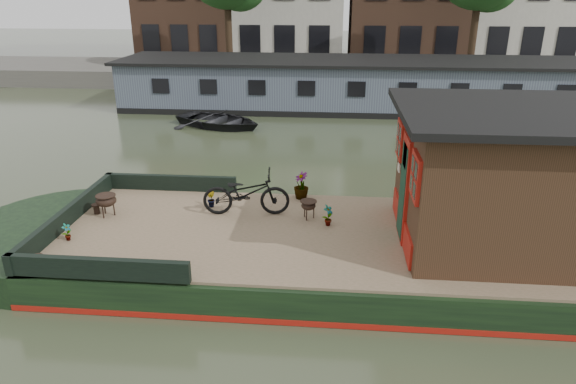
# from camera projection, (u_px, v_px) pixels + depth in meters

# --- Properties ---
(ground) EXTENTS (120.00, 120.00, 0.00)m
(ground) POSITION_uv_depth(u_px,v_px,m) (375.00, 266.00, 9.73)
(ground) COLOR #323D27
(ground) RESTS_ON ground
(houseboat_hull) EXTENTS (14.01, 4.02, 0.60)m
(houseboat_hull) POSITION_uv_depth(u_px,v_px,m) (305.00, 250.00, 9.75)
(houseboat_hull) COLOR black
(houseboat_hull) RESTS_ON ground
(houseboat_deck) EXTENTS (11.80, 3.80, 0.05)m
(houseboat_deck) POSITION_uv_depth(u_px,v_px,m) (377.00, 237.00, 9.50)
(houseboat_deck) COLOR #866A53
(houseboat_deck) RESTS_ON houseboat_hull
(bow_bulwark) EXTENTS (3.00, 4.00, 0.35)m
(bow_bulwark) POSITION_uv_depth(u_px,v_px,m) (111.00, 217.00, 9.86)
(bow_bulwark) COLOR black
(bow_bulwark) RESTS_ON houseboat_deck
(cabin) EXTENTS (4.00, 3.50, 2.42)m
(cabin) POSITION_uv_depth(u_px,v_px,m) (509.00, 177.00, 8.86)
(cabin) COLOR black
(cabin) RESTS_ON houseboat_deck
(bicycle) EXTENTS (1.79, 0.77, 0.91)m
(bicycle) POSITION_uv_depth(u_px,v_px,m) (246.00, 193.00, 10.24)
(bicycle) COLOR black
(bicycle) RESTS_ON houseboat_deck
(potted_plant_a) EXTENTS (0.26, 0.27, 0.43)m
(potted_plant_a) POSITION_uv_depth(u_px,v_px,m) (328.00, 215.00, 9.81)
(potted_plant_a) COLOR maroon
(potted_plant_a) RESTS_ON houseboat_deck
(potted_plant_b) EXTENTS (0.23, 0.24, 0.34)m
(potted_plant_b) POSITION_uv_depth(u_px,v_px,m) (211.00, 199.00, 10.71)
(potted_plant_b) COLOR brown
(potted_plant_b) RESTS_ON houseboat_deck
(potted_plant_d) EXTENTS (0.46, 0.46, 0.59)m
(potted_plant_d) POSITION_uv_depth(u_px,v_px,m) (301.00, 185.00, 11.09)
(potted_plant_d) COLOR brown
(potted_plant_d) RESTS_ON houseboat_deck
(potted_plant_e) EXTENTS (0.17, 0.21, 0.33)m
(potted_plant_e) POSITION_uv_depth(u_px,v_px,m) (67.00, 232.00, 9.25)
(potted_plant_e) COLOR #A86A31
(potted_plant_e) RESTS_ON houseboat_deck
(brazier_front) EXTENTS (0.40, 0.40, 0.38)m
(brazier_front) POSITION_uv_depth(u_px,v_px,m) (308.00, 210.00, 10.13)
(brazier_front) COLOR black
(brazier_front) RESTS_ON houseboat_deck
(brazier_rear) EXTENTS (0.54, 0.54, 0.44)m
(brazier_rear) POSITION_uv_depth(u_px,v_px,m) (107.00, 205.00, 10.25)
(brazier_rear) COLOR black
(brazier_rear) RESTS_ON houseboat_deck
(bollard_port) EXTENTS (0.18, 0.18, 0.20)m
(bollard_port) POSITION_uv_depth(u_px,v_px,m) (97.00, 209.00, 10.39)
(bollard_port) COLOR black
(bollard_port) RESTS_ON houseboat_deck
(bollard_stbd) EXTENTS (0.20, 0.20, 0.22)m
(bollard_stbd) POSITION_uv_depth(u_px,v_px,m) (38.00, 262.00, 8.35)
(bollard_stbd) COLOR black
(bollard_stbd) RESTS_ON houseboat_deck
(dinghy) EXTENTS (4.27, 3.78, 0.73)m
(dinghy) POSITION_uv_depth(u_px,v_px,m) (219.00, 117.00, 19.52)
(dinghy) COLOR black
(dinghy) RESTS_ON ground
(far_houseboat) EXTENTS (20.40, 4.40, 2.11)m
(far_houseboat) POSITION_uv_depth(u_px,v_px,m) (355.00, 86.00, 22.34)
(far_houseboat) COLOR #4E5C69
(far_houseboat) RESTS_ON ground
(quay) EXTENTS (60.00, 6.00, 0.90)m
(quay) POSITION_uv_depth(u_px,v_px,m) (351.00, 75.00, 28.55)
(quay) COLOR #47443F
(quay) RESTS_ON ground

